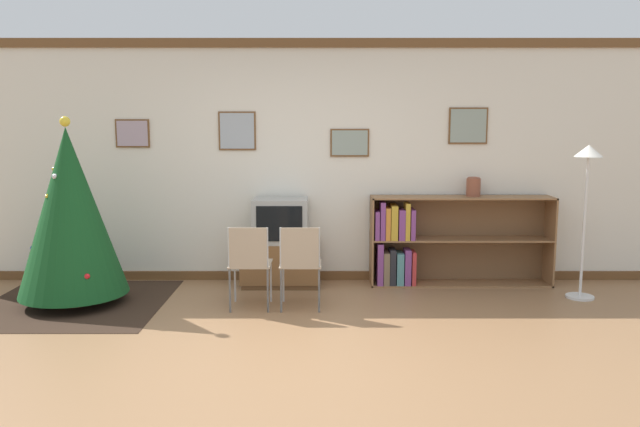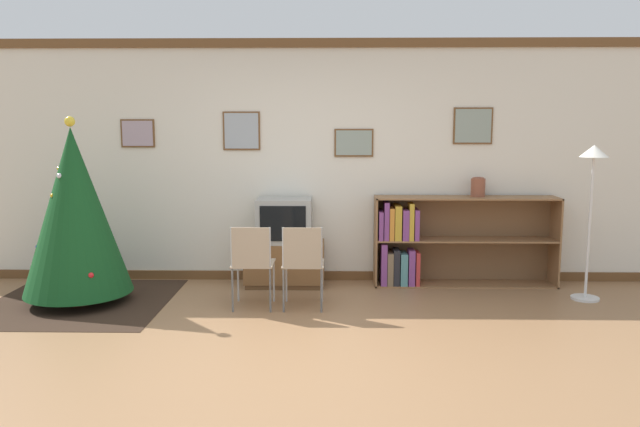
{
  "view_description": "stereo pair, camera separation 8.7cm",
  "coord_description": "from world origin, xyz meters",
  "px_view_note": "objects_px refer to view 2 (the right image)",
  "views": [
    {
      "loc": [
        0.24,
        -4.64,
        1.8
      ],
      "look_at": [
        0.21,
        1.29,
        0.92
      ],
      "focal_mm": 35.0,
      "sensor_mm": 36.0,
      "label": 1
    },
    {
      "loc": [
        0.32,
        -4.64,
        1.8
      ],
      "look_at": [
        0.21,
        1.29,
        0.92
      ],
      "focal_mm": 35.0,
      "sensor_mm": 36.0,
      "label": 2
    }
  ],
  "objects_px": {
    "folding_chair_left": "(252,261)",
    "vase": "(478,187)",
    "folding_chair_right": "(303,262)",
    "bookshelf": "(433,242)",
    "christmas_tree": "(75,212)",
    "television": "(284,220)",
    "tv_console": "(285,263)",
    "standing_lamp": "(592,182)"
  },
  "relations": [
    {
      "from": "folding_chair_left",
      "to": "tv_console",
      "type": "bearing_deg",
      "value": 74.95
    },
    {
      "from": "folding_chair_right",
      "to": "standing_lamp",
      "type": "bearing_deg",
      "value": 7.94
    },
    {
      "from": "folding_chair_left",
      "to": "christmas_tree",
      "type": "bearing_deg",
      "value": 173.8
    },
    {
      "from": "christmas_tree",
      "to": "folding_chair_right",
      "type": "distance_m",
      "value": 2.31
    },
    {
      "from": "folding_chair_right",
      "to": "bookshelf",
      "type": "height_order",
      "value": "bookshelf"
    },
    {
      "from": "television",
      "to": "bookshelf",
      "type": "relative_size",
      "value": 0.3
    },
    {
      "from": "christmas_tree",
      "to": "standing_lamp",
      "type": "relative_size",
      "value": 1.17
    },
    {
      "from": "television",
      "to": "vase",
      "type": "xyz_separation_m",
      "value": [
        2.12,
        0.1,
        0.37
      ]
    },
    {
      "from": "christmas_tree",
      "to": "bookshelf",
      "type": "xyz_separation_m",
      "value": [
        3.65,
        0.77,
        -0.45
      ]
    },
    {
      "from": "bookshelf",
      "to": "standing_lamp",
      "type": "relative_size",
      "value": 1.27
    },
    {
      "from": "bookshelf",
      "to": "tv_console",
      "type": "bearing_deg",
      "value": -177.82
    },
    {
      "from": "tv_console",
      "to": "bookshelf",
      "type": "bearing_deg",
      "value": 2.18
    },
    {
      "from": "bookshelf",
      "to": "vase",
      "type": "distance_m",
      "value": 0.79
    },
    {
      "from": "tv_console",
      "to": "vase",
      "type": "relative_size",
      "value": 4.11
    },
    {
      "from": "tv_console",
      "to": "bookshelf",
      "type": "xyz_separation_m",
      "value": [
        1.64,
        0.06,
        0.23
      ]
    },
    {
      "from": "folding_chair_left",
      "to": "vase",
      "type": "distance_m",
      "value": 2.64
    },
    {
      "from": "television",
      "to": "folding_chair_right",
      "type": "relative_size",
      "value": 0.73
    },
    {
      "from": "christmas_tree",
      "to": "television",
      "type": "distance_m",
      "value": 2.14
    },
    {
      "from": "christmas_tree",
      "to": "tv_console",
      "type": "distance_m",
      "value": 2.24
    },
    {
      "from": "television",
      "to": "folding_chair_left",
      "type": "height_order",
      "value": "television"
    },
    {
      "from": "standing_lamp",
      "to": "christmas_tree",
      "type": "bearing_deg",
      "value": -177.68
    },
    {
      "from": "folding_chair_right",
      "to": "standing_lamp",
      "type": "distance_m",
      "value": 2.99
    },
    {
      "from": "christmas_tree",
      "to": "folding_chair_right",
      "type": "relative_size",
      "value": 2.25
    },
    {
      "from": "folding_chair_left",
      "to": "vase",
      "type": "xyz_separation_m",
      "value": [
        2.37,
        1.0,
        0.62
      ]
    },
    {
      "from": "tv_console",
      "to": "television",
      "type": "distance_m",
      "value": 0.48
    },
    {
      "from": "tv_console",
      "to": "folding_chair_left",
      "type": "relative_size",
      "value": 1.06
    },
    {
      "from": "folding_chair_left",
      "to": "folding_chair_right",
      "type": "xyz_separation_m",
      "value": [
        0.49,
        0.0,
        0.0
      ]
    },
    {
      "from": "folding_chair_left",
      "to": "folding_chair_right",
      "type": "bearing_deg",
      "value": 0.0
    },
    {
      "from": "television",
      "to": "vase",
      "type": "bearing_deg",
      "value": 2.66
    },
    {
      "from": "tv_console",
      "to": "folding_chair_left",
      "type": "height_order",
      "value": "folding_chair_left"
    },
    {
      "from": "television",
      "to": "standing_lamp",
      "type": "distance_m",
      "value": 3.19
    },
    {
      "from": "christmas_tree",
      "to": "folding_chair_left",
      "type": "xyz_separation_m",
      "value": [
        1.77,
        -0.19,
        -0.45
      ]
    },
    {
      "from": "folding_chair_right",
      "to": "bookshelf",
      "type": "relative_size",
      "value": 0.41
    },
    {
      "from": "television",
      "to": "bookshelf",
      "type": "bearing_deg",
      "value": 2.27
    },
    {
      "from": "christmas_tree",
      "to": "folding_chair_left",
      "type": "bearing_deg",
      "value": -6.2
    },
    {
      "from": "vase",
      "to": "standing_lamp",
      "type": "xyz_separation_m",
      "value": [
        0.99,
        -0.6,
        0.11
      ]
    },
    {
      "from": "tv_console",
      "to": "vase",
      "type": "height_order",
      "value": "vase"
    },
    {
      "from": "vase",
      "to": "standing_lamp",
      "type": "height_order",
      "value": "standing_lamp"
    },
    {
      "from": "television",
      "to": "folding_chair_right",
      "type": "distance_m",
      "value": 0.97
    },
    {
      "from": "christmas_tree",
      "to": "tv_console",
      "type": "relative_size",
      "value": 2.12
    },
    {
      "from": "bookshelf",
      "to": "christmas_tree",
      "type": "bearing_deg",
      "value": -168.01
    },
    {
      "from": "tv_console",
      "to": "television",
      "type": "xyz_separation_m",
      "value": [
        0.0,
        -0.0,
        0.48
      ]
    }
  ]
}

